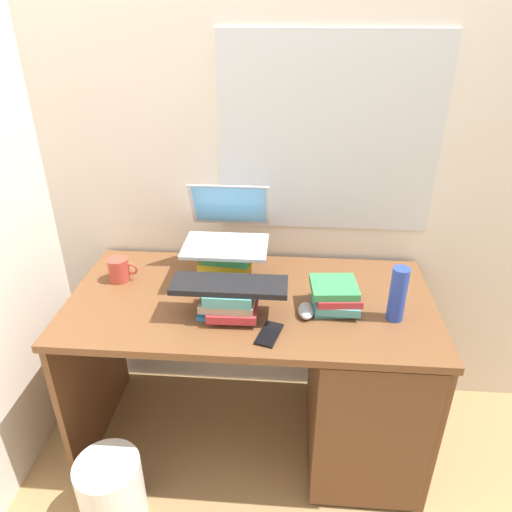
% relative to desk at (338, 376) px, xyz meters
% --- Properties ---
extents(ground_plane, '(6.00, 6.00, 0.00)m').
position_rel_desk_xyz_m(ground_plane, '(-0.37, 0.03, -0.42)').
color(ground_plane, '#9E7A4C').
extents(wall_back, '(6.00, 0.06, 2.60)m').
position_rel_desk_xyz_m(wall_back, '(-0.36, 0.43, 0.88)').
color(wall_back, silver).
rests_on(wall_back, ground).
extents(desk, '(1.44, 0.72, 0.77)m').
position_rel_desk_xyz_m(desk, '(0.00, 0.00, 0.00)').
color(desk, brown).
rests_on(desk, ground).
extents(book_stack_tall, '(0.23, 0.20, 0.16)m').
position_rel_desk_xyz_m(book_stack_tall, '(-0.48, 0.14, 0.43)').
color(book_stack_tall, '#B22D33').
rests_on(book_stack_tall, desk).
extents(book_stack_keyboard_riser, '(0.22, 0.19, 0.12)m').
position_rel_desk_xyz_m(book_stack_keyboard_riser, '(-0.43, -0.09, 0.41)').
color(book_stack_keyboard_riser, '#2672B2').
rests_on(book_stack_keyboard_riser, desk).
extents(book_stack_side, '(0.19, 0.19, 0.11)m').
position_rel_desk_xyz_m(book_stack_side, '(-0.04, -0.02, 0.41)').
color(book_stack_side, teal).
rests_on(book_stack_side, desk).
extents(laptop, '(0.34, 0.33, 0.22)m').
position_rel_desk_xyz_m(laptop, '(-0.48, 0.20, 0.57)').
color(laptop, '#B7BABF').
rests_on(laptop, book_stack_tall).
extents(keyboard, '(0.42, 0.14, 0.02)m').
position_rel_desk_xyz_m(keyboard, '(-0.43, -0.10, 0.48)').
color(keyboard, black).
rests_on(keyboard, book_stack_keyboard_riser).
extents(computer_mouse, '(0.06, 0.10, 0.04)m').
position_rel_desk_xyz_m(computer_mouse, '(-0.15, -0.07, 0.37)').
color(computer_mouse, '#A5A8AD').
rests_on(computer_mouse, desk).
extents(mug, '(0.12, 0.08, 0.10)m').
position_rel_desk_xyz_m(mug, '(-0.92, 0.12, 0.40)').
color(mug, '#B23F33').
rests_on(mug, desk).
extents(water_bottle, '(0.06, 0.06, 0.21)m').
position_rel_desk_xyz_m(water_bottle, '(0.17, -0.07, 0.46)').
color(water_bottle, '#263FA5').
rests_on(water_bottle, desk).
extents(cell_phone, '(0.10, 0.15, 0.01)m').
position_rel_desk_xyz_m(cell_phone, '(-0.28, -0.21, 0.36)').
color(cell_phone, black).
rests_on(cell_phone, desk).
extents(wastebasket, '(0.25, 0.25, 0.30)m').
position_rel_desk_xyz_m(wastebasket, '(-0.87, -0.41, -0.27)').
color(wastebasket, silver).
rests_on(wastebasket, ground).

